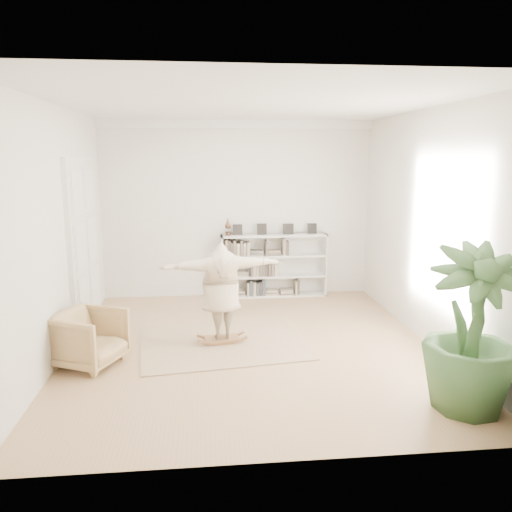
{
  "coord_description": "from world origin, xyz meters",
  "views": [
    {
      "loc": [
        -0.66,
        -7.23,
        2.84
      ],
      "look_at": [
        0.13,
        0.4,
        1.34
      ],
      "focal_mm": 35.0,
      "sensor_mm": 36.0,
      "label": 1
    }
  ],
  "objects_px": {
    "bookshelf": "(274,266)",
    "rocker_board": "(222,339)",
    "armchair": "(89,338)",
    "houseplant": "(472,329)",
    "person": "(221,288)"
  },
  "relations": [
    {
      "from": "person",
      "to": "houseplant",
      "type": "xyz_separation_m",
      "value": [
        2.73,
        -2.36,
        0.07
      ]
    },
    {
      "from": "armchair",
      "to": "person",
      "type": "bearing_deg",
      "value": -46.07
    },
    {
      "from": "rocker_board",
      "to": "person",
      "type": "relative_size",
      "value": 0.3
    },
    {
      "from": "rocker_board",
      "to": "armchair",
      "type": "bearing_deg",
      "value": -168.53
    },
    {
      "from": "bookshelf",
      "to": "armchair",
      "type": "relative_size",
      "value": 2.58
    },
    {
      "from": "houseplant",
      "to": "person",
      "type": "bearing_deg",
      "value": 139.2
    },
    {
      "from": "bookshelf",
      "to": "rocker_board",
      "type": "relative_size",
      "value": 3.95
    },
    {
      "from": "armchair",
      "to": "houseplant",
      "type": "distance_m",
      "value": 4.94
    },
    {
      "from": "bookshelf",
      "to": "rocker_board",
      "type": "height_order",
      "value": "bookshelf"
    },
    {
      "from": "person",
      "to": "houseplant",
      "type": "distance_m",
      "value": 3.61
    },
    {
      "from": "armchair",
      "to": "rocker_board",
      "type": "distance_m",
      "value": 2.0
    },
    {
      "from": "rocker_board",
      "to": "bookshelf",
      "type": "bearing_deg",
      "value": 58.57
    },
    {
      "from": "rocker_board",
      "to": "houseplant",
      "type": "height_order",
      "value": "houseplant"
    },
    {
      "from": "bookshelf",
      "to": "person",
      "type": "relative_size",
      "value": 1.18
    },
    {
      "from": "rocker_board",
      "to": "person",
      "type": "bearing_deg",
      "value": 0.0
    }
  ]
}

